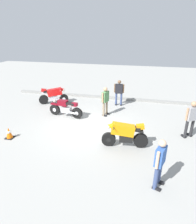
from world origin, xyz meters
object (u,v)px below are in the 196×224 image
Objects in this scene: motorcycle_orange_sportbike at (125,134)px; motorcycle_maroon_cruiser at (66,108)px; person_in_gray_shirt at (191,117)px; person_in_blue_shirt at (160,161)px; motorcycle_red_sportbike at (54,95)px; person_in_black_shirt at (119,91)px; person_in_green_shirt at (105,100)px; traffic_cone at (9,133)px.

motorcycle_maroon_cruiser is (-3.60, 2.31, -0.07)m from motorcycle_orange_sportbike.
person_in_gray_shirt is 1.05× the size of person_in_blue_shirt.
person_in_blue_shirt reaches higher than motorcycle_red_sportbike.
person_in_green_shirt is at bearing 162.84° from person_in_black_shirt.
traffic_cone is at bearing -112.52° from motorcycle_red_sportbike.
person_in_black_shirt is 6.94m from traffic_cone.
traffic_cone is at bearing -115.55° from person_in_green_shirt.
person_in_green_shirt is (-4.24, 1.59, -0.05)m from person_in_gray_shirt.
motorcycle_red_sportbike is at bearing 157.30° from person_in_blue_shirt.
person_in_green_shirt is (-1.46, 3.05, 0.37)m from motorcycle_orange_sportbike.
person_in_blue_shirt is at bearing -41.47° from person_in_green_shirt.
traffic_cone is (-6.46, 1.48, -0.70)m from person_in_blue_shirt.
person_in_black_shirt reaches higher than motorcycle_orange_sportbike.
person_in_blue_shirt is (1.26, -2.04, 0.36)m from motorcycle_orange_sportbike.
motorcycle_red_sportbike is at bearing -40.98° from motorcycle_maroon_cruiser.
person_in_gray_shirt is (6.39, -0.85, 0.49)m from motorcycle_maroon_cruiser.
motorcycle_maroon_cruiser is at bearing 132.85° from person_in_black_shirt.
person_in_gray_shirt is 8.27m from traffic_cone.
person_in_blue_shirt is at bearing -66.80° from motorcycle_red_sportbike.
motorcycle_orange_sportbike is 1.17× the size of person_in_blue_shirt.
traffic_cone is at bearing -3.08° from motorcycle_orange_sportbike.
person_in_green_shirt reaches higher than motorcycle_maroon_cruiser.
person_in_black_shirt is at bearing 12.89° from person_in_gray_shirt.
person_in_green_shirt is (-2.71, 5.09, 0.00)m from person_in_blue_shirt.
person_in_green_shirt is at bearing 139.15° from person_in_blue_shirt.
motorcycle_red_sportbike is 1.12× the size of person_in_blue_shirt.
person_in_blue_shirt is (2.17, -6.89, -0.02)m from person_in_black_shirt.
motorcycle_red_sportbike is at bearing 90.46° from traffic_cone.
person_in_blue_shirt reaches higher than traffic_cone.
motorcycle_orange_sportbike is at bearing 155.27° from motorcycle_maroon_cruiser.
person_in_green_shirt is 3.17× the size of traffic_cone.
person_in_gray_shirt is at bearing 87.53° from person_in_blue_shirt.
motorcycle_red_sportbike is 8.49m from person_in_gray_shirt.
motorcycle_orange_sportbike is 2.43m from person_in_blue_shirt.
person_in_black_shirt is at bearing -14.38° from motorcycle_red_sportbike.
person_in_green_shirt is at bearing 43.96° from traffic_cone.
person_in_green_shirt reaches higher than traffic_cone.
person_in_blue_shirt is at bearing 121.77° from person_in_gray_shirt.
person_in_black_shirt is 3.21× the size of traffic_cone.
person_in_black_shirt reaches higher than person_in_green_shirt.
motorcycle_orange_sportbike is 1.16× the size of person_in_green_shirt.
person_in_black_shirt is 7.22m from person_in_blue_shirt.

